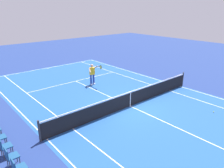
# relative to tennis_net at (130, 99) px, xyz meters

# --- Properties ---
(ground_plane) EXTENTS (60.00, 60.00, 0.00)m
(ground_plane) POSITION_rel_tennis_net_xyz_m (0.00, 0.00, -0.49)
(ground_plane) COLOR navy
(court_slab) EXTENTS (24.20, 11.40, 0.00)m
(court_slab) POSITION_rel_tennis_net_xyz_m (0.00, 0.00, -0.49)
(court_slab) COLOR #1E4C93
(court_slab) RESTS_ON ground_plane
(court_line_markings) EXTENTS (23.85, 11.05, 0.01)m
(court_line_markings) POSITION_rel_tennis_net_xyz_m (0.00, 0.00, -0.49)
(court_line_markings) COLOR white
(court_line_markings) RESTS_ON ground_plane
(tennis_net) EXTENTS (0.10, 11.70, 1.08)m
(tennis_net) POSITION_rel_tennis_net_xyz_m (0.00, 0.00, 0.00)
(tennis_net) COLOR #2D2D33
(tennis_net) RESTS_ON ground_plane
(tennis_player_near) EXTENTS (1.11, 0.77, 1.70)m
(tennis_player_near) POSITION_rel_tennis_net_xyz_m (4.82, -0.62, 0.44)
(tennis_player_near) COLOR navy
(tennis_player_near) RESTS_ON ground_plane
(tennis_ball) EXTENTS (0.07, 0.07, 0.07)m
(tennis_ball) POSITION_rel_tennis_net_xyz_m (-3.80, -3.13, -0.46)
(tennis_ball) COLOR #CCE01E
(tennis_ball) RESTS_ON ground_plane
(spectator_chair_0) EXTENTS (0.44, 0.44, 0.88)m
(spectator_chair_0) POSITION_rel_tennis_net_xyz_m (-1.74, 7.33, 0.03)
(spectator_chair_0) COLOR #38383D
(spectator_chair_0) RESTS_ON ground_plane
(spectator_chair_1) EXTENTS (0.44, 0.44, 0.88)m
(spectator_chair_1) POSITION_rel_tennis_net_xyz_m (-0.91, 7.33, 0.03)
(spectator_chair_1) COLOR #38383D
(spectator_chair_1) RESTS_ON ground_plane
(spectator_chair_2) EXTENTS (0.44, 0.44, 0.88)m
(spectator_chair_2) POSITION_rel_tennis_net_xyz_m (-0.08, 7.33, 0.03)
(spectator_chair_2) COLOR #38383D
(spectator_chair_2) RESTS_ON ground_plane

